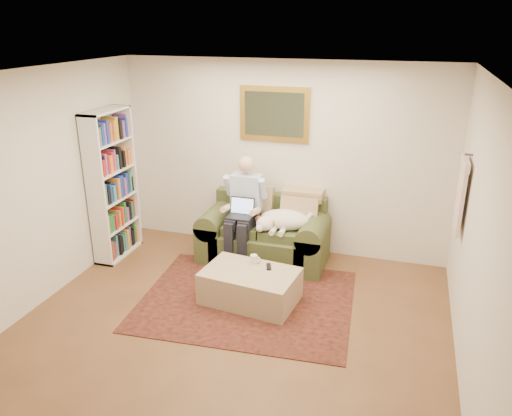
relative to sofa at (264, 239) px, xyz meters
The scene contains 12 objects.
room_shell 1.97m from the sofa, 85.95° to the right, with size 4.51×5.00×2.61m.
rug 1.14m from the sofa, 84.18° to the right, with size 2.40×1.92×0.01m, color black.
sofa is the anchor object (origin of this frame).
seated_man 0.51m from the sofa, 148.55° to the right, with size 0.55×0.79×1.41m, color #8CA7D8, non-canonical shape.
laptop 0.56m from the sofa, 138.98° to the right, with size 0.33×0.26×0.24m.
sleeping_dog 0.47m from the sofa, 15.74° to the right, with size 0.69×0.43×0.26m, color white, non-canonical shape.
ottoman 1.11m from the sofa, 82.02° to the right, with size 1.05×0.67×0.38m, color tan.
coffee_mug 0.91m from the sofa, 81.58° to the right, with size 0.08×0.08×0.10m, color white.
tv_remote 1.00m from the sofa, 70.74° to the right, with size 0.05×0.15×0.02m, color black.
bookshelf 2.15m from the sofa, 167.45° to the right, with size 0.28×0.80×2.00m, color white, non-canonical shape.
wall_mirror 1.67m from the sofa, 90.00° to the left, with size 0.94×0.04×0.72m.
hanging_shirt 2.58m from the sofa, 10.81° to the right, with size 0.06×0.52×0.90m, color beige, non-canonical shape.
Camera 1 is at (1.59, -3.85, 3.05)m, focal length 35.00 mm.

